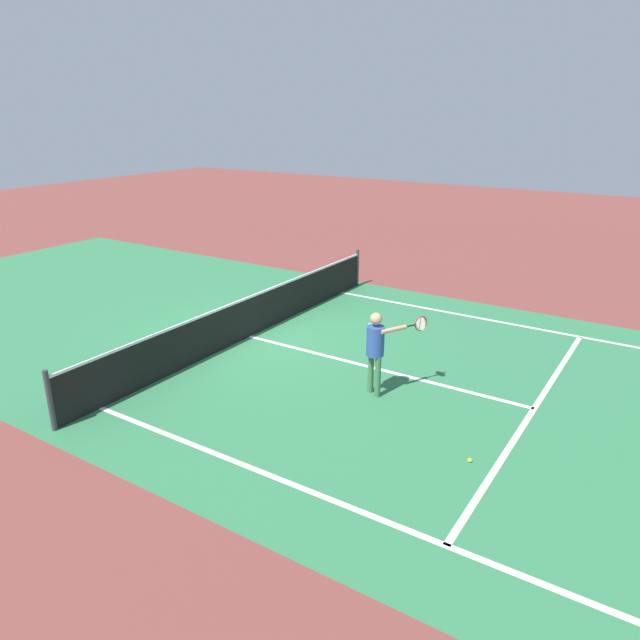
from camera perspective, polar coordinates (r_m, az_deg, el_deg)
ground_plane at (r=13.75m, az=-6.77°, el=-1.59°), size 60.00×60.00×0.00m
court_surface_inbounds at (r=13.75m, az=-6.77°, el=-1.58°), size 10.62×24.40×0.00m
line_sideline_left at (r=7.90m, az=8.80°, el=-19.47°), size 0.10×11.89×0.01m
line_sideline_right at (r=14.95m, az=22.02°, el=-1.16°), size 0.10×11.89×0.01m
line_service_near at (r=11.14m, az=19.89°, el=-8.00°), size 8.22×0.10×0.01m
line_center_service at (r=12.09m, az=5.07°, el=-4.57°), size 0.10×6.40×0.01m
net at (r=13.58m, az=-6.86°, el=0.35°), size 10.10×0.09×1.07m
player_near at (r=10.65m, az=5.48°, el=-2.37°), size 1.00×0.85×1.58m
tennis_ball_mid_court at (r=9.31m, az=14.20°, el=-12.94°), size 0.07×0.07×0.07m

